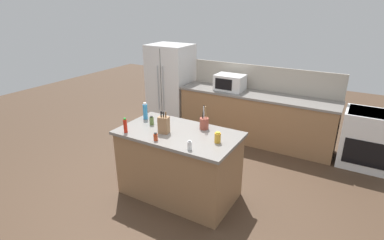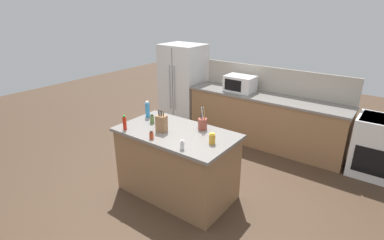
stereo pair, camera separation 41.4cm
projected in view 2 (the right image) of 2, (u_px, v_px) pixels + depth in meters
name	position (u px, v px, depth m)	size (l,w,h in m)	color
ground_plane	(177.00, 192.00, 4.24)	(14.00, 14.00, 0.00)	#473323
back_counter_run	(264.00, 120.00, 5.55)	(2.93, 0.66, 0.94)	#936B47
wall_backsplash	(274.00, 80.00, 5.53)	(2.89, 0.03, 0.46)	#B2A899
kitchen_island	(177.00, 163.00, 4.07)	(1.58, 0.89, 0.94)	#936B47
refrigerator	(183.00, 84.00, 6.52)	(0.86, 0.75, 1.70)	white
range_oven	(381.00, 147.00, 4.52)	(0.76, 0.65, 0.92)	white
microwave	(240.00, 84.00, 5.62)	(0.54, 0.39, 0.29)	white
knife_block	(162.00, 123.00, 3.86)	(0.14, 0.12, 0.29)	#936B47
utensil_crock	(203.00, 123.00, 3.94)	(0.12, 0.12, 0.32)	brown
hot_sauce_bottle	(125.00, 123.00, 3.93)	(0.05, 0.05, 0.20)	red
spice_jar_paprika	(151.00, 135.00, 3.68)	(0.05, 0.05, 0.10)	#B73D1E
spice_jar_oregano	(152.00, 119.00, 4.15)	(0.06, 0.06, 0.12)	#567038
dish_soap_bottle	(148.00, 110.00, 4.35)	(0.07, 0.07, 0.24)	#3384BC
honey_jar	(212.00, 139.00, 3.54)	(0.08, 0.08, 0.14)	gold
salt_shaker	(182.00, 145.00, 3.41)	(0.05, 0.05, 0.11)	silver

